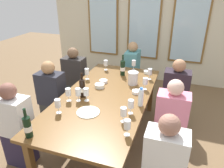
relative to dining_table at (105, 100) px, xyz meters
name	(u,v)px	position (x,y,z in m)	size (l,w,h in m)	color
ground_plane	(106,140)	(0.00, 0.00, -0.68)	(12.00, 12.00, 0.00)	brown
back_wall_with_windows	(145,16)	(0.00, 2.46, 0.77)	(4.31, 0.10, 2.90)	beige
dining_table	(105,100)	(0.00, 0.00, 0.00)	(1.11, 2.24, 0.74)	brown
white_plate_0	(88,112)	(-0.05, -0.44, 0.07)	(0.27, 0.27, 0.01)	white
metal_pitcher	(133,78)	(0.25, 0.47, 0.16)	(0.16, 0.16, 0.19)	silver
wine_bottle_0	(82,88)	(-0.27, -0.12, 0.19)	(0.08, 0.08, 0.33)	black
wine_bottle_1	(123,67)	(0.02, 0.75, 0.20)	(0.08, 0.08, 0.34)	black
wine_bottle_2	(27,126)	(-0.41, -1.01, 0.18)	(0.08, 0.08, 0.31)	black
tasting_bowl_0	(103,81)	(-0.17, 0.38, 0.09)	(0.12, 0.12, 0.04)	white
tasting_bowl_1	(147,72)	(0.38, 0.95, 0.09)	(0.11, 0.11, 0.04)	white
tasting_bowl_2	(136,92)	(0.37, 0.20, 0.09)	(0.12, 0.12, 0.04)	white
tasting_bowl_3	(100,86)	(-0.16, 0.20, 0.09)	(0.14, 0.14, 0.05)	white
water_bottle	(141,97)	(0.49, -0.09, 0.18)	(0.06, 0.06, 0.24)	white
wine_glass_0	(131,105)	(0.42, -0.30, 0.18)	(0.07, 0.07, 0.17)	white
wine_glass_1	(134,63)	(0.13, 1.03, 0.18)	(0.07, 0.07, 0.17)	white
wine_glass_2	(86,92)	(-0.18, -0.20, 0.19)	(0.07, 0.07, 0.17)	white
wine_glass_3	(68,92)	(-0.39, -0.28, 0.19)	(0.07, 0.07, 0.17)	white
wine_glass_4	(145,81)	(0.46, 0.36, 0.19)	(0.07, 0.07, 0.17)	white
wine_glass_5	(150,72)	(0.46, 0.72, 0.18)	(0.07, 0.07, 0.17)	white
wine_glass_6	(127,125)	(0.48, -0.69, 0.18)	(0.07, 0.07, 0.17)	white
wine_glass_7	(78,92)	(-0.27, -0.24, 0.19)	(0.07, 0.07, 0.17)	white
wine_glass_8	(124,112)	(0.39, -0.48, 0.18)	(0.07, 0.07, 0.17)	white
wine_glass_9	(87,72)	(-0.46, 0.41, 0.19)	(0.07, 0.07, 0.17)	white
wine_glass_10	(106,63)	(-0.32, 0.87, 0.18)	(0.07, 0.07, 0.17)	white
wine_glass_11	(58,104)	(-0.36, -0.56, 0.18)	(0.07, 0.07, 0.17)	white
seated_person_0	(75,79)	(-0.87, 0.76, -0.15)	(0.38, 0.24, 1.11)	#2F3836
seated_person_1	(175,96)	(0.87, 0.71, -0.15)	(0.38, 0.24, 1.11)	#253933
seated_person_2	(16,128)	(-0.87, -0.73, -0.15)	(0.38, 0.24, 1.11)	#29233C
seated_person_3	(163,168)	(0.87, -0.78, -0.15)	(0.38, 0.24, 1.11)	#222C30
seated_person_4	(52,98)	(-0.87, 0.04, -0.15)	(0.38, 0.24, 1.11)	#30312E
seated_person_5	(171,123)	(0.87, -0.03, -0.15)	(0.38, 0.24, 1.11)	#392141
seated_person_6	(132,71)	(0.00, 1.47, -0.15)	(0.24, 0.38, 1.11)	#2B3333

